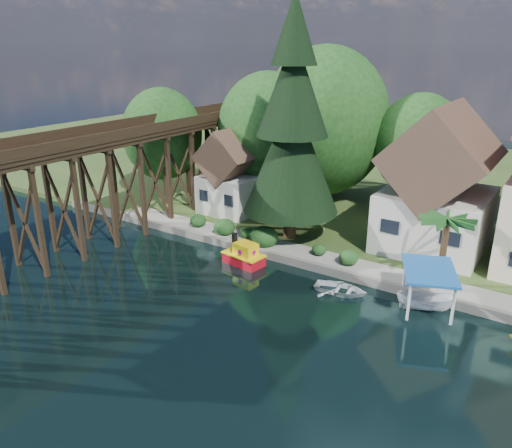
% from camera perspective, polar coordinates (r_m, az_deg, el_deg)
% --- Properties ---
extents(ground, '(140.00, 140.00, 0.00)m').
position_cam_1_polar(ground, '(30.74, -1.93, -10.30)').
color(ground, black).
rests_on(ground, ground).
extents(bank, '(140.00, 52.00, 0.50)m').
position_cam_1_polar(bank, '(59.62, 17.38, 4.36)').
color(bank, '#2E471C').
rests_on(bank, ground).
extents(seawall, '(60.00, 0.40, 0.62)m').
position_cam_1_polar(seawall, '(35.15, 11.11, -5.99)').
color(seawall, slate).
rests_on(seawall, ground).
extents(promenade, '(50.00, 2.60, 0.06)m').
position_cam_1_polar(promenade, '(35.57, 14.93, -5.59)').
color(promenade, gray).
rests_on(promenade, bank).
extents(trestle_bridge, '(4.12, 44.18, 9.30)m').
position_cam_1_polar(trestle_bridge, '(42.50, -15.78, 5.49)').
color(trestle_bridge, black).
rests_on(trestle_bridge, ground).
extents(house_left, '(7.64, 8.64, 11.02)m').
position_cam_1_polar(house_left, '(39.84, 20.08, 3.74)').
color(house_left, silver).
rests_on(house_left, bank).
extents(shed, '(5.09, 5.40, 7.85)m').
position_cam_1_polar(shed, '(46.20, -2.72, 5.43)').
color(shed, silver).
rests_on(shed, bank).
extents(bg_trees, '(49.90, 13.30, 10.57)m').
position_cam_1_polar(bg_trees, '(45.89, 14.77, 9.12)').
color(bg_trees, '#382314').
rests_on(bg_trees, bank).
extents(shrubs, '(15.76, 2.47, 1.70)m').
position_cam_1_polar(shrubs, '(39.43, 0.38, -1.16)').
color(shrubs, '#193C15').
rests_on(shrubs, bank).
extents(conifer, '(7.54, 7.54, 18.56)m').
position_cam_1_polar(conifer, '(38.55, 4.18, 10.96)').
color(conifer, '#382314').
rests_on(conifer, bank).
extents(palm_tree, '(4.33, 4.33, 4.93)m').
position_cam_1_polar(palm_tree, '(33.71, 21.02, 0.14)').
color(palm_tree, '#382314').
rests_on(palm_tree, bank).
extents(tugboat, '(3.29, 2.10, 2.24)m').
position_cam_1_polar(tugboat, '(36.93, -1.37, -3.64)').
color(tugboat, red).
rests_on(tugboat, ground).
extents(boat_white_a, '(3.85, 3.01, 0.73)m').
position_cam_1_polar(boat_white_a, '(33.46, 9.66, -7.19)').
color(boat_white_a, white).
rests_on(boat_white_a, ground).
extents(boat_canopy, '(4.34, 5.10, 2.78)m').
position_cam_1_polar(boat_canopy, '(32.32, 18.93, -7.46)').
color(boat_canopy, white).
rests_on(boat_canopy, ground).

